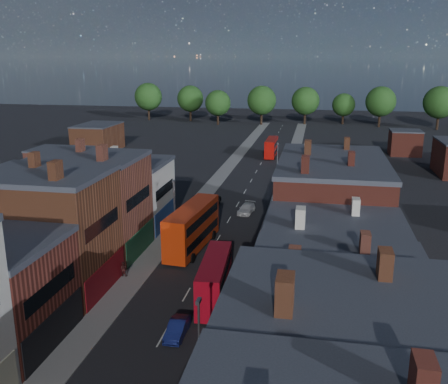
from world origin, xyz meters
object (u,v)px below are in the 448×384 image
at_px(bus_0, 192,227).
at_px(ped_1, 123,269).
at_px(bus_2, 271,147).
at_px(car_2, 214,200).
at_px(car_1, 177,329).
at_px(ped_3, 222,369).
at_px(bus_1, 215,279).
at_px(car_3, 246,209).

xyz_separation_m(bus_0, ped_1, (-5.30, -9.21, -1.99)).
relative_size(bus_0, bus_2, 1.28).
xyz_separation_m(bus_2, car_2, (-5.30, -40.49, -1.77)).
bearing_deg(car_1, car_2, 97.26).
relative_size(car_1, ped_3, 2.48).
xyz_separation_m(bus_1, car_1, (-1.82, -6.75, -1.65)).
bearing_deg(ped_1, ped_3, 128.07).
bearing_deg(bus_1, car_3, 88.18).
bearing_deg(car_2, car_3, -39.47).
height_order(car_2, car_3, car_3).
relative_size(car_2, ped_1, 2.42).
xyz_separation_m(bus_0, car_1, (3.60, -19.46, -2.24)).
distance_m(bus_0, ped_3, 26.22).
bearing_deg(bus_1, car_2, 97.96).
bearing_deg(bus_2, ped_1, -96.99).
distance_m(bus_1, ped_3, 12.48).
distance_m(bus_2, car_1, 79.86).
relative_size(bus_2, car_1, 2.42).
height_order(ped_1, ped_3, ped_3).
height_order(car_3, ped_3, ped_3).
distance_m(bus_2, ped_1, 70.22).
bearing_deg(car_1, ped_3, -47.04).
relative_size(bus_1, car_1, 2.46).
bearing_deg(bus_0, bus_1, -61.19).
height_order(bus_1, ped_3, bus_1).
height_order(bus_2, car_1, bus_2).
bearing_deg(car_2, bus_2, 78.58).
height_order(bus_0, bus_1, bus_0).
bearing_deg(car_2, ped_3, -81.44).
distance_m(car_3, ped_3, 40.68).
bearing_deg(bus_1, bus_2, 87.34).
xyz_separation_m(bus_1, ped_3, (3.08, -12.02, -1.38)).
xyz_separation_m(car_1, car_3, (0.81, 35.20, 0.01)).
xyz_separation_m(bus_2, car_1, (-0.30, -79.84, -1.63)).
height_order(car_1, car_2, car_1).
distance_m(bus_0, car_3, 16.50).
height_order(bus_0, car_3, bus_0).
distance_m(car_2, ped_1, 29.37).
xyz_separation_m(bus_0, bus_2, (3.90, 60.38, -0.61)).
bearing_deg(car_1, bus_2, 89.80).
xyz_separation_m(bus_2, ped_1, (-9.20, -69.60, -1.38)).
distance_m(bus_2, car_2, 40.88).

